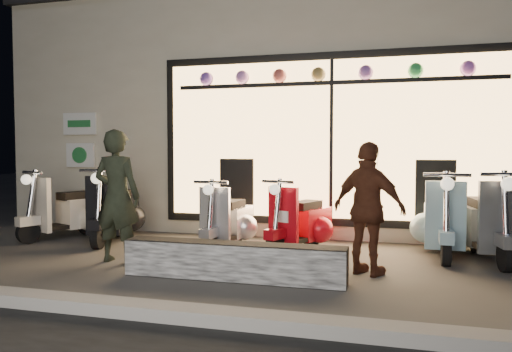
{
  "coord_description": "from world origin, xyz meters",
  "views": [
    {
      "loc": [
        1.7,
        -5.68,
        1.39
      ],
      "look_at": [
        -0.02,
        0.6,
        1.05
      ],
      "focal_mm": 35.0,
      "sensor_mm": 36.0,
      "label": 1
    }
  ],
  "objects": [
    {
      "name": "scooter_grey",
      "position": [
        2.86,
        1.26,
        0.44
      ],
      "size": [
        0.61,
        1.53,
        1.09
      ],
      "rotation": [
        0.0,
        0.0,
        0.13
      ],
      "color": "black",
      "rests_on": "ground"
    },
    {
      "name": "kerb",
      "position": [
        0.0,
        -2.0,
        0.06
      ],
      "size": [
        40.0,
        0.25,
        0.12
      ],
      "primitive_type": "cube",
      "color": "slate",
      "rests_on": "ground"
    },
    {
      "name": "scooter_black",
      "position": [
        -2.44,
        1.17,
        0.43
      ],
      "size": [
        0.7,
        1.51,
        1.08
      ],
      "rotation": [
        0.0,
        0.0,
        0.22
      ],
      "color": "black",
      "rests_on": "ground"
    },
    {
      "name": "shop_building",
      "position": [
        0.0,
        4.98,
        2.1
      ],
      "size": [
        10.2,
        6.23,
        4.2
      ],
      "color": "beige",
      "rests_on": "ground"
    },
    {
      "name": "scooter_silver",
      "position": [
        -0.54,
        1.04,
        0.38
      ],
      "size": [
        0.48,
        1.33,
        0.95
      ],
      "rotation": [
        0.0,
        0.0,
        -0.08
      ],
      "color": "black",
      "rests_on": "ground"
    },
    {
      "name": "man",
      "position": [
        -1.58,
        -0.23,
        0.82
      ],
      "size": [
        0.6,
        0.4,
        1.64
      ],
      "primitive_type": "imported",
      "rotation": [
        0.0,
        0.0,
        3.13
      ],
      "color": "black",
      "rests_on": "ground"
    },
    {
      "name": "woman",
      "position": [
        1.45,
        -0.06,
        0.74
      ],
      "size": [
        0.94,
        0.72,
        1.48
      ],
      "primitive_type": "imported",
      "rotation": [
        0.0,
        0.0,
        2.66
      ],
      "color": "#562B1B",
      "rests_on": "ground"
    },
    {
      "name": "graffiti_barrier",
      "position": [
        0.07,
        -0.65,
        0.2
      ],
      "size": [
        2.42,
        0.28,
        0.4
      ],
      "primitive_type": "cube",
      "color": "black",
      "rests_on": "ground"
    },
    {
      "name": "scooter_cream",
      "position": [
        -3.2,
        1.18,
        0.41
      ],
      "size": [
        0.84,
        1.41,
        1.03
      ],
      "rotation": [
        0.0,
        0.0,
        -0.41
      ],
      "color": "black",
      "rests_on": "ground"
    },
    {
      "name": "scooter_blue",
      "position": [
        2.35,
        1.38,
        0.43
      ],
      "size": [
        0.49,
        1.48,
        1.07
      ],
      "rotation": [
        0.0,
        0.0,
        -0.03
      ],
      "color": "black",
      "rests_on": "ground"
    },
    {
      "name": "ground",
      "position": [
        0.0,
        0.0,
        0.0
      ],
      "size": [
        40.0,
        40.0,
        0.0
      ],
      "primitive_type": "plane",
      "color": "#383533",
      "rests_on": "ground"
    },
    {
      "name": "scooter_red",
      "position": [
        0.51,
        1.14,
        0.39
      ],
      "size": [
        0.75,
        1.33,
        0.96
      ],
      "rotation": [
        0.0,
        0.0,
        -0.37
      ],
      "color": "black",
      "rests_on": "ground"
    }
  ]
}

